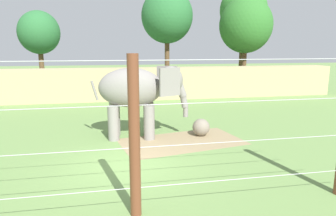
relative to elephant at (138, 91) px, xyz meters
The scene contains 10 objects.
ground_plane 4.06m from the elephant, 103.31° to the right, with size 120.00×120.00×0.00m, color #6B8E4C.
dirt_patch 2.98m from the elephant, 32.04° to the right, with size 5.24×2.88×0.01m, color #937F5B.
embankment_wall 10.39m from the elephant, 94.41° to the left, with size 36.00×1.80×2.45m, color tan.
elephant is the anchor object (origin of this frame).
enrichment_ball 3.36m from the elephant, ahead, with size 0.80×0.80×0.80m, color gray.
cable_fence 6.68m from the elephant, 96.68° to the right, with size 12.52×0.27×3.94m.
tree_far_left 17.70m from the elephant, 49.97° to the left, with size 4.79×4.79×8.50m.
tree_left_of_centre 17.98m from the elephant, 114.23° to the left, with size 3.64×3.64×7.23m.
tree_behind_wall 16.12m from the elephant, 74.44° to the left, with size 4.70×4.70×9.28m.
tree_right_of_centre 21.45m from the elephant, 53.42° to the left, with size 4.73×4.73×10.19m.
Camera 1 is at (-0.47, -10.18, 4.08)m, focal length 32.62 mm.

